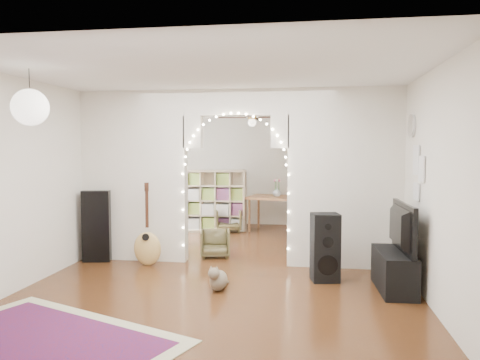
# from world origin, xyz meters

# --- Properties ---
(floor) EXTENTS (7.50, 7.50, 0.00)m
(floor) POSITION_xyz_m (0.00, 0.00, 0.00)
(floor) COLOR black
(floor) RESTS_ON ground
(ceiling) EXTENTS (5.00, 7.50, 0.02)m
(ceiling) POSITION_xyz_m (0.00, 0.00, 2.70)
(ceiling) COLOR white
(ceiling) RESTS_ON wall_back
(wall_back) EXTENTS (5.00, 0.02, 2.70)m
(wall_back) POSITION_xyz_m (0.00, 3.75, 1.35)
(wall_back) COLOR silver
(wall_back) RESTS_ON floor
(wall_front) EXTENTS (5.00, 0.02, 2.70)m
(wall_front) POSITION_xyz_m (0.00, -3.75, 1.35)
(wall_front) COLOR silver
(wall_front) RESTS_ON floor
(wall_left) EXTENTS (0.02, 7.50, 2.70)m
(wall_left) POSITION_xyz_m (-2.50, 0.00, 1.35)
(wall_left) COLOR silver
(wall_left) RESTS_ON floor
(wall_right) EXTENTS (0.02, 7.50, 2.70)m
(wall_right) POSITION_xyz_m (2.50, 0.00, 1.35)
(wall_right) COLOR silver
(wall_right) RESTS_ON floor
(divider_wall) EXTENTS (5.00, 0.20, 2.70)m
(divider_wall) POSITION_xyz_m (0.00, 0.00, 1.42)
(divider_wall) COLOR silver
(divider_wall) RESTS_ON floor
(fairy_lights) EXTENTS (1.64, 0.04, 1.60)m
(fairy_lights) POSITION_xyz_m (0.00, -0.13, 1.55)
(fairy_lights) COLOR #FFEABF
(fairy_lights) RESTS_ON divider_wall
(window) EXTENTS (0.04, 1.20, 1.40)m
(window) POSITION_xyz_m (-2.47, 1.80, 1.50)
(window) COLOR white
(window) RESTS_ON wall_left
(wall_clock) EXTENTS (0.03, 0.31, 0.31)m
(wall_clock) POSITION_xyz_m (2.48, -0.60, 2.10)
(wall_clock) COLOR white
(wall_clock) RESTS_ON wall_right
(picture_frames) EXTENTS (0.02, 0.50, 0.70)m
(picture_frames) POSITION_xyz_m (2.48, -1.00, 1.50)
(picture_frames) COLOR white
(picture_frames) RESTS_ON wall_right
(paper_lantern) EXTENTS (0.40, 0.40, 0.40)m
(paper_lantern) POSITION_xyz_m (-1.90, -2.40, 2.25)
(paper_lantern) COLOR white
(paper_lantern) RESTS_ON ceiling
(ceiling_fan) EXTENTS (1.10, 1.10, 0.30)m
(ceiling_fan) POSITION_xyz_m (0.00, 2.00, 2.40)
(ceiling_fan) COLOR gold
(ceiling_fan) RESTS_ON ceiling
(area_rug) EXTENTS (3.05, 2.70, 0.02)m
(area_rug) POSITION_xyz_m (-1.37, -3.40, 0.01)
(area_rug) COLOR maroon
(area_rug) RESTS_ON floor
(guitar_case) EXTENTS (0.45, 0.22, 1.13)m
(guitar_case) POSITION_xyz_m (-2.20, -0.25, 0.57)
(guitar_case) COLOR black
(guitar_case) RESTS_ON floor
(acoustic_guitar) EXTENTS (0.46, 0.28, 1.08)m
(acoustic_guitar) POSITION_xyz_m (-1.32, -0.36, 0.47)
(acoustic_guitar) COLOR tan
(acoustic_guitar) RESTS_ON floor
(tabby_cat) EXTENTS (0.29, 0.54, 0.35)m
(tabby_cat) POSITION_xyz_m (-0.00, -1.44, 0.14)
(tabby_cat) COLOR brown
(tabby_cat) RESTS_ON floor
(floor_speaker) EXTENTS (0.41, 0.38, 0.92)m
(floor_speaker) POSITION_xyz_m (1.35, -0.81, 0.46)
(floor_speaker) COLOR black
(floor_speaker) RESTS_ON floor
(media_console) EXTENTS (0.44, 1.02, 0.50)m
(media_console) POSITION_xyz_m (2.20, -1.11, 0.25)
(media_console) COLOR black
(media_console) RESTS_ON floor
(tv) EXTENTS (0.19, 1.08, 0.62)m
(tv) POSITION_xyz_m (2.20, -1.11, 0.81)
(tv) COLOR black
(tv) RESTS_ON media_console
(bookcase) EXTENTS (1.33, 0.62, 1.32)m
(bookcase) POSITION_xyz_m (-0.87, 2.74, 0.66)
(bookcase) COLOR beige
(bookcase) RESTS_ON floor
(dining_table) EXTENTS (1.34, 1.03, 0.76)m
(dining_table) POSITION_xyz_m (0.43, 2.90, 0.68)
(dining_table) COLOR brown
(dining_table) RESTS_ON floor
(flower_vase) EXTENTS (0.22, 0.22, 0.19)m
(flower_vase) POSITION_xyz_m (0.43, 2.90, 0.85)
(flower_vase) COLOR white
(flower_vase) RESTS_ON dining_table
(dining_chair_left) EXTENTS (0.67, 0.68, 0.50)m
(dining_chair_left) POSITION_xyz_m (-0.61, 2.66, 0.25)
(dining_chair_left) COLOR #4C4426
(dining_chair_left) RESTS_ON floor
(dining_chair_right) EXTENTS (0.57, 0.58, 0.45)m
(dining_chair_right) POSITION_xyz_m (-0.41, 0.35, 0.22)
(dining_chair_right) COLOR #4C4426
(dining_chair_right) RESTS_ON floor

